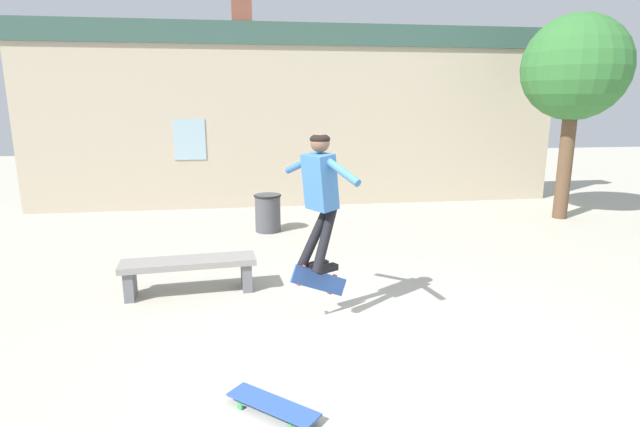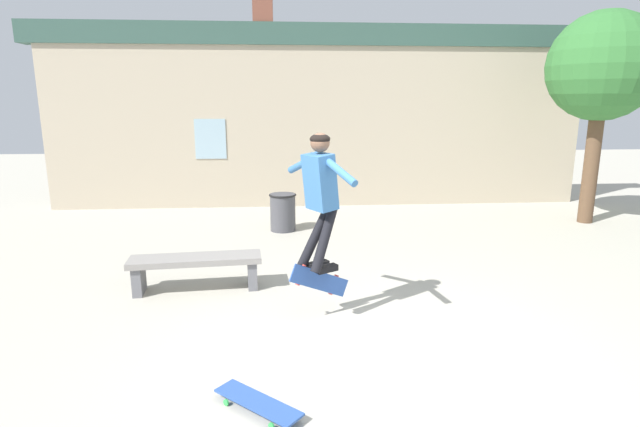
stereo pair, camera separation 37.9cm
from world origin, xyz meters
TOP-DOWN VIEW (x-y plane):
  - ground_plane at (0.00, 0.00)m, footprint 40.00×40.00m
  - building_backdrop at (-0.01, 7.39)m, footprint 13.06×0.52m
  - tree_right at (5.33, 5.15)m, footprint 2.10×2.10m
  - park_bench at (-2.07, 1.92)m, footprint 1.74×0.58m
  - trash_bin at (-0.91, 4.95)m, footprint 0.52×0.52m
  - skater at (-0.50, 0.89)m, footprint 0.69×1.11m
  - skateboard_flipping at (-0.51, 0.93)m, footprint 0.71×0.42m
  - skateboard_resting at (-1.14, -0.80)m, footprint 0.75×0.70m

SIDE VIEW (x-z plane):
  - ground_plane at x=0.00m, z-range 0.00..0.00m
  - skateboard_resting at x=-1.14m, z-range 0.03..0.11m
  - park_bench at x=-2.07m, z-range 0.11..0.57m
  - trash_bin at x=-0.91m, z-range 0.02..0.74m
  - skateboard_flipping at x=-0.51m, z-range 0.19..0.71m
  - skater at x=-0.50m, z-range 0.75..2.28m
  - building_backdrop at x=-0.01m, z-range -0.48..4.82m
  - tree_right at x=5.33m, z-range 0.99..5.15m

